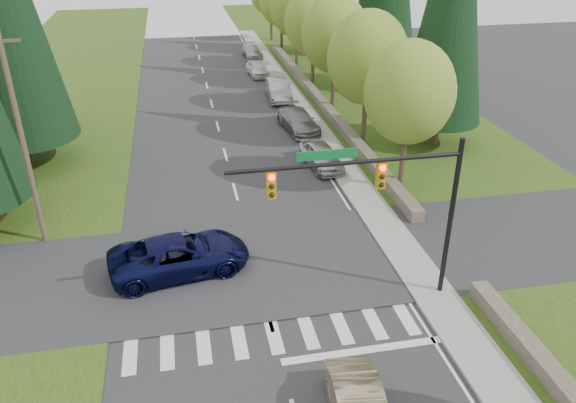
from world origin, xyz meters
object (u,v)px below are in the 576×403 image
object	(u,v)px
suv_navy	(180,255)
parked_car_c	(278,89)
parked_car_e	(252,51)
parked_car_d	(257,69)
parked_car_a	(321,156)
parked_car_b	(298,121)

from	to	relation	value
suv_navy	parked_car_c	world-z (taller)	suv_navy
parked_car_e	parked_car_d	bearing A→B (deg)	-96.38
parked_car_a	parked_car_b	distance (m)	6.58
suv_navy	parked_car_e	xyz separation A→B (m)	(8.83, 39.27, -0.20)
parked_car_b	parked_car_d	world-z (taller)	parked_car_b
parked_car_c	parked_car_e	world-z (taller)	parked_car_c
parked_car_c	parked_car_b	bearing A→B (deg)	-87.29
parked_car_b	parked_car_c	bearing A→B (deg)	82.84
parked_car_e	suv_navy	bearing A→B (deg)	-104.59
suv_navy	parked_car_a	bearing A→B (deg)	-51.21
parked_car_d	parked_car_e	distance (m)	7.63
suv_navy	parked_car_c	distance (m)	25.57
parked_car_c	parked_car_e	size ratio (longest dim) A/B	1.14
suv_navy	parked_car_d	distance (m)	32.72
parked_car_b	parked_car_c	world-z (taller)	parked_car_c
parked_car_d	parked_car_e	xyz separation A→B (m)	(0.59, 7.61, -0.05)
suv_navy	parked_car_b	bearing A→B (deg)	-37.40
parked_car_e	parked_car_a	bearing A→B (deg)	-91.91
suv_navy	parked_car_b	xyz separation A→B (m)	(8.83, 16.30, -0.11)
parked_car_d	parked_car_e	size ratio (longest dim) A/B	0.92
parked_car_b	suv_navy	bearing A→B (deg)	-125.61
parked_car_b	parked_car_a	bearing A→B (deg)	-97.16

